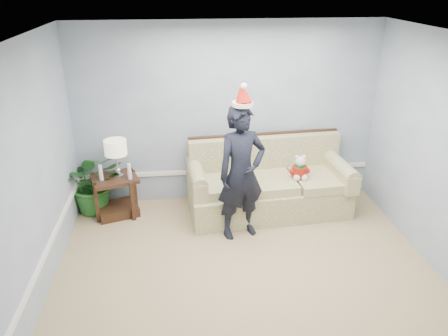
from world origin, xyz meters
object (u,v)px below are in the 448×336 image
Objects in this scene: side_table at (117,200)px; teddy_bear at (300,170)px; sofa at (267,186)px; man at (241,173)px; houseplant at (93,181)px; table_lamp at (116,149)px.

side_table is 2.69m from teddy_bear.
sofa is 1.31× the size of man.
man is at bearing -23.20° from houseplant.
teddy_bear is (2.58, -0.26, -0.33)m from table_lamp.
man is at bearing -24.05° from table_lamp.
table_lamp is 1.56× the size of teddy_bear.
houseplant is (-0.33, 0.15, 0.24)m from side_table.
houseplant is at bearing 170.44° from sofa.
teddy_bear is (0.92, 0.48, -0.21)m from man.
sofa is 3.16× the size of side_table.
side_table is at bearing 177.00° from teddy_bear.
table_lamp is (0.06, 0.01, 0.79)m from side_table.
sofa is 2.22m from side_table.
table_lamp is at bearing 138.47° from man.
table_lamp reaches higher than teddy_bear.
man is (1.72, -0.73, 0.67)m from side_table.
houseplant is 3.01m from teddy_bear.
side_table is at bearing -24.56° from houseplant.
houseplant reaches higher than side_table.
table_lamp is 0.31× the size of man.
table_lamp is 0.69m from houseplant.
houseplant is at bearing 139.32° from man.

